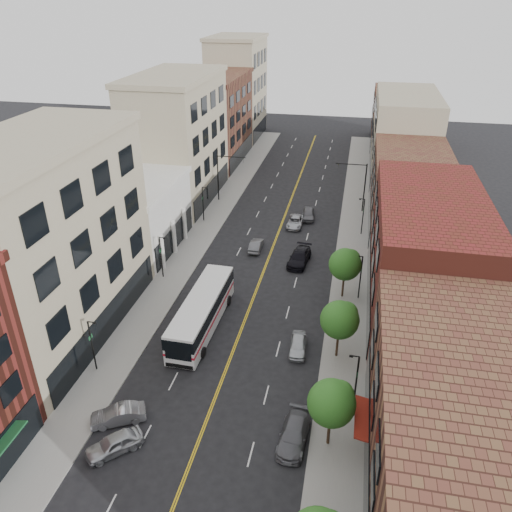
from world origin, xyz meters
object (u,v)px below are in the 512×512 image
Objects in this scene: car_angle_b at (118,415)px; car_parked_mid at (294,434)px; city_bus at (202,310)px; car_angle_a at (114,444)px; car_lane_behind at (256,245)px; car_parked_far at (298,345)px; car_lane_c at (309,214)px; car_lane_b at (295,222)px; car_lane_a at (299,257)px.

car_angle_b is 13.39m from car_parked_mid.
city_bus is 3.17× the size of car_angle_a.
car_angle_a is 32.78m from car_lane_behind.
car_parked_far is at bearing 105.35° from car_angle_b.
car_parked_far is at bearing -90.28° from car_lane_c.
car_parked_far is at bearing 99.55° from car_parked_mid.
car_angle_a is 1.06× the size of car_lane_behind.
car_parked_far reaches higher than car_lane_behind.
car_lane_b is (-4.90, 37.26, -0.06)m from car_parked_mid.
city_bus is 9.83m from car_parked_far.
car_lane_behind is at bearing -115.22° from car_lane_b.
car_lane_c is at bearing 98.65° from car_parked_mid.
city_bus is 3.07× the size of car_lane_c.
car_angle_b is 0.97× the size of car_lane_c.
car_angle_a is 1.00× the size of car_angle_b.
car_angle_b is at bearing -172.52° from car_parked_mid.
car_parked_mid is 1.13× the size of car_lane_c.
city_bus is at bearing 83.03° from car_lane_behind.
city_bus reaches higher than car_lane_b.
car_lane_c is at bearing 139.41° from car_angle_b.
car_lane_a is at bearing 118.59° from car_angle_a.
car_lane_behind reaches higher than car_lane_b.
car_angle_b is 0.77× the size of car_lane_a.
city_bus is 3.36× the size of car_lane_behind.
car_lane_c is at bearing -117.20° from car_lane_behind.
car_lane_b is at bearing 101.36° from car_parked_mid.
car_parked_mid is 1.26× the size of car_parked_far.
car_lane_a is 1.25× the size of car_lane_c.
car_angle_a reaches higher than car_angle_b.
city_bus is at bearing 129.27° from car_angle_a.
car_parked_mid is at bearing -47.54° from city_bus.
car_angle_a is at bearing -106.52° from car_lane_c.
car_lane_behind is at bearing -121.10° from car_lane_c.
car_parked_mid is at bearing 61.42° from car_angle_a.
car_parked_mid is 37.58m from car_lane_b.
car_lane_behind is 0.85× the size of car_lane_b.
car_lane_c is (5.43, 10.97, 0.08)m from car_lane_behind.
car_parked_mid reaches higher than car_lane_behind.
car_angle_a reaches higher than car_lane_behind.
city_bus is at bearing -109.28° from car_lane_c.
car_parked_mid is 26.97m from car_lane_a.
car_angle_a is at bearing -100.14° from car_lane_b.
car_angle_b is at bearing -141.16° from car_parked_far.
car_lane_a is 13.30m from car_lane_c.
car_lane_behind is 0.91× the size of car_lane_c.
car_lane_behind is (-7.76, 18.78, -0.01)m from car_parked_far.
car_angle_a is 0.86× the size of car_parked_mid.
car_parked_far is at bearing 96.34° from car_angle_a.
city_bus reaches higher than car_lane_c.
car_parked_mid is 10.40m from car_parked_far.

